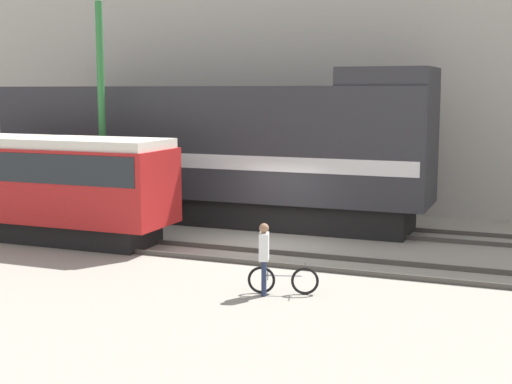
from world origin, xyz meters
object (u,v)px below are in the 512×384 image
(freight_locomotive, at_px, (209,151))
(bicycle, at_px, (283,280))
(utility_pole_left, at_px, (102,117))
(person, at_px, (264,252))
(streetcar, at_px, (36,181))

(freight_locomotive, distance_m, bicycle, 10.21)
(freight_locomotive, xyz_separation_m, utility_pole_left, (-2.94, -2.51, 1.31))
(freight_locomotive, xyz_separation_m, person, (5.38, -8.38, -1.55))
(streetcar, relative_size, utility_pole_left, 1.19)
(freight_locomotive, height_order, bicycle, freight_locomotive)
(streetcar, bearing_deg, person, -19.96)
(freight_locomotive, bearing_deg, utility_pole_left, -139.56)
(streetcar, height_order, utility_pole_left, utility_pole_left)
(bicycle, bearing_deg, streetcar, 162.20)
(bicycle, relative_size, person, 0.95)
(streetcar, distance_m, person, 9.88)
(bicycle, distance_m, person, 0.86)
(freight_locomotive, relative_size, utility_pole_left, 2.09)
(streetcar, height_order, bicycle, streetcar)
(streetcar, bearing_deg, utility_pole_left, 69.68)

